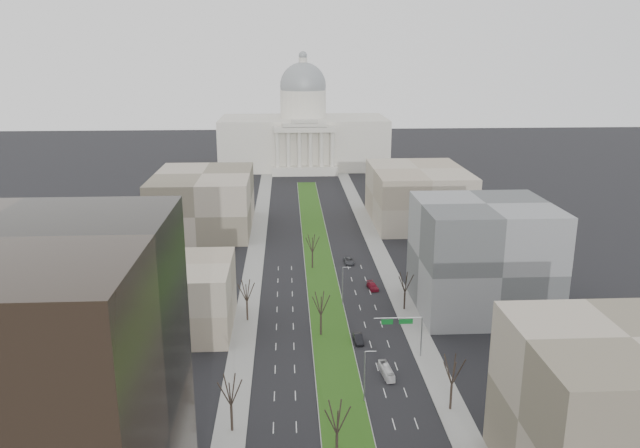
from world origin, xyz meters
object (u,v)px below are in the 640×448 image
object	(u,v)px
car_red	(373,286)
car_grey_far	(349,261)
car_black	(358,338)
box_van	(386,371)

from	to	relation	value
car_red	car_grey_far	distance (m)	19.33
car_red	car_grey_far	xyz separation A→B (m)	(-3.82, 18.95, 0.00)
car_red	car_black	bearing A→B (deg)	-112.46
car_black	car_grey_far	bearing A→B (deg)	84.25
car_red	car_grey_far	size ratio (longest dim) A/B	0.96
car_red	car_grey_far	bearing A→B (deg)	92.33
car_black	car_red	size ratio (longest dim) A/B	0.94
box_van	car_red	bearing A→B (deg)	79.41
car_grey_far	car_black	bearing A→B (deg)	-95.88
car_grey_far	box_van	world-z (taller)	box_van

